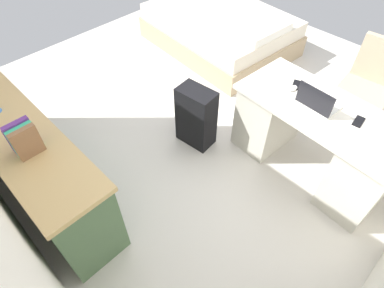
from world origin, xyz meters
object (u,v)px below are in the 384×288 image
suitcase_black (196,117)px  computer_mouse (293,88)px  bed (220,30)px  laptop (317,102)px  office_chair (364,93)px  credenza (36,167)px  cell_phone_by_mouse (297,85)px  desk (314,139)px  cell_phone_near_laptop (359,121)px

suitcase_black → computer_mouse: 0.93m
bed → laptop: (-1.97, 1.10, 0.53)m
office_chair → bed: office_chair is taller
credenza → bed: 3.04m
office_chair → laptop: 0.98m
credenza → cell_phone_by_mouse: size_ratio=13.24×
credenza → suitcase_black: bearing=-107.3°
computer_mouse → desk: bearing=179.0°
bed → computer_mouse: (-1.71, 1.04, 0.50)m
desk → computer_mouse: bearing=-4.8°
computer_mouse → cell_phone_near_laptop: size_ratio=0.74×
laptop → cell_phone_near_laptop: bearing=-166.8°
office_chair → cell_phone_near_laptop: office_chair is taller
cell_phone_near_laptop → bed: bearing=-31.0°
cell_phone_by_mouse → office_chair: bearing=-137.6°
office_chair → cell_phone_by_mouse: 0.91m
bed → cell_phone_near_laptop: bearing=156.0°
desk → computer_mouse: computer_mouse is taller
office_chair → suitcase_black: office_chair is taller
office_chair → suitcase_black: bearing=53.4°
desk → bed: (2.05, -1.07, -0.14)m
laptop → credenza: bearing=54.2°
cell_phone_near_laptop → cell_phone_by_mouse: bearing=-12.6°
desk → laptop: laptop is taller
suitcase_black → laptop: size_ratio=1.96×
office_chair → computer_mouse: 0.98m
bed → cell_phone_by_mouse: 2.02m
suitcase_black → cell_phone_near_laptop: cell_phone_near_laptop is taller
office_chair → bed: size_ratio=0.47×
laptop → computer_mouse: bearing=-12.8°
bed → computer_mouse: computer_mouse is taller
desk → office_chair: size_ratio=1.58×
desk → credenza: credenza is taller
laptop → cell_phone_near_laptop: (-0.33, -0.08, -0.04)m
credenza → suitcase_black: (-0.44, -1.41, -0.08)m
cell_phone_by_mouse → credenza: bearing=39.9°
credenza → laptop: bearing=-125.8°
desk → cell_phone_near_laptop: 0.43m
suitcase_black → computer_mouse: (-0.65, -0.51, 0.42)m
suitcase_black → cell_phone_near_laptop: bearing=-162.6°
credenza → office_chair: bearing=-117.6°
office_chair → laptop: size_ratio=2.90×
credenza → cell_phone_by_mouse: (-1.08, -2.00, 0.33)m
desk → computer_mouse: 0.49m
bed → cell_phone_by_mouse: (-1.70, 0.97, 0.49)m
desk → credenza: (1.42, 1.90, 0.02)m
computer_mouse → cell_phone_by_mouse: (0.01, -0.08, -0.01)m
desk → cell_phone_near_laptop: size_ratio=10.89×
suitcase_black → laptop: 1.11m
office_chair → computer_mouse: office_chair is taller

